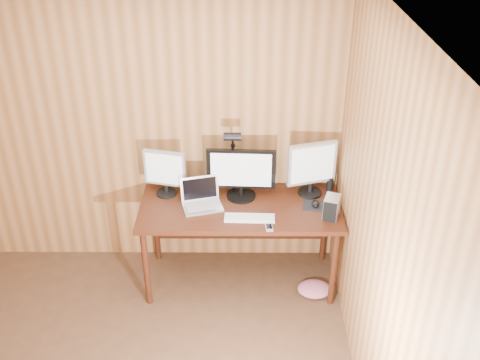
{
  "coord_description": "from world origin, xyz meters",
  "views": [
    {
      "loc": [
        0.95,
        -2.12,
        3.19
      ],
      "look_at": [
        0.93,
        1.58,
        1.02
      ],
      "focal_mm": 42.0,
      "sensor_mm": 36.0,
      "label": 1
    }
  ],
  "objects_px": {
    "laptop": "(201,199)",
    "keyboard": "(250,218)",
    "mouse": "(316,204)",
    "desk_lamp": "(233,151)",
    "phone": "(269,227)",
    "monitor_left": "(165,172)",
    "desk": "(240,214)",
    "speaker": "(330,184)",
    "monitor_center": "(241,173)",
    "monitor_right": "(312,167)",
    "hard_drive": "(332,207)"
  },
  "relations": [
    {
      "from": "hard_drive",
      "to": "desk_lamp",
      "type": "relative_size",
      "value": 0.31
    },
    {
      "from": "monitor_center",
      "to": "monitor_left",
      "type": "bearing_deg",
      "value": 179.43
    },
    {
      "from": "phone",
      "to": "monitor_left",
      "type": "bearing_deg",
      "value": 144.86
    },
    {
      "from": "desk",
      "to": "monitor_center",
      "type": "height_order",
      "value": "monitor_center"
    },
    {
      "from": "monitor_right",
      "to": "laptop",
      "type": "relative_size",
      "value": 1.3
    },
    {
      "from": "monitor_right",
      "to": "speaker",
      "type": "distance_m",
      "value": 0.26
    },
    {
      "from": "desk",
      "to": "mouse",
      "type": "relative_size",
      "value": 15.4
    },
    {
      "from": "desk",
      "to": "speaker",
      "type": "relative_size",
      "value": 12.54
    },
    {
      "from": "mouse",
      "to": "desk_lamp",
      "type": "bearing_deg",
      "value": 168.76
    },
    {
      "from": "monitor_center",
      "to": "monitor_right",
      "type": "xyz_separation_m",
      "value": [
        0.57,
        0.05,
        0.03
      ]
    },
    {
      "from": "monitor_left",
      "to": "laptop",
      "type": "bearing_deg",
      "value": -14.57
    },
    {
      "from": "desk",
      "to": "keyboard",
      "type": "distance_m",
      "value": 0.29
    },
    {
      "from": "laptop",
      "to": "keyboard",
      "type": "height_order",
      "value": "laptop"
    },
    {
      "from": "monitor_right",
      "to": "laptop",
      "type": "bearing_deg",
      "value": 174.35
    },
    {
      "from": "monitor_left",
      "to": "phone",
      "type": "xyz_separation_m",
      "value": [
        0.83,
        -0.48,
        -0.2
      ]
    },
    {
      "from": "monitor_center",
      "to": "keyboard",
      "type": "distance_m",
      "value": 0.39
    },
    {
      "from": "desk",
      "to": "phone",
      "type": "bearing_deg",
      "value": -59.42
    },
    {
      "from": "phone",
      "to": "desk_lamp",
      "type": "relative_size",
      "value": 0.18
    },
    {
      "from": "laptop",
      "to": "desk_lamp",
      "type": "xyz_separation_m",
      "value": [
        0.25,
        0.21,
        0.32
      ]
    },
    {
      "from": "monitor_center",
      "to": "hard_drive",
      "type": "xyz_separation_m",
      "value": [
        0.7,
        -0.29,
        -0.14
      ]
    },
    {
      "from": "monitor_left",
      "to": "mouse",
      "type": "height_order",
      "value": "monitor_left"
    },
    {
      "from": "laptop",
      "to": "mouse",
      "type": "height_order",
      "value": "laptop"
    },
    {
      "from": "laptop",
      "to": "desk_lamp",
      "type": "distance_m",
      "value": 0.46
    },
    {
      "from": "hard_drive",
      "to": "speaker",
      "type": "relative_size",
      "value": 1.44
    },
    {
      "from": "keyboard",
      "to": "speaker",
      "type": "relative_size",
      "value": 3.06
    },
    {
      "from": "monitor_right",
      "to": "hard_drive",
      "type": "height_order",
      "value": "monitor_right"
    },
    {
      "from": "monitor_right",
      "to": "hard_drive",
      "type": "xyz_separation_m",
      "value": [
        0.13,
        -0.34,
        -0.16
      ]
    },
    {
      "from": "monitor_left",
      "to": "desk_lamp",
      "type": "xyz_separation_m",
      "value": [
        0.55,
        0.05,
        0.16
      ]
    },
    {
      "from": "phone",
      "to": "speaker",
      "type": "bearing_deg",
      "value": 40.68
    },
    {
      "from": "laptop",
      "to": "hard_drive",
      "type": "bearing_deg",
      "value": -24.2
    },
    {
      "from": "monitor_left",
      "to": "monitor_center",
      "type": "bearing_deg",
      "value": 9.97
    },
    {
      "from": "monitor_left",
      "to": "keyboard",
      "type": "relative_size",
      "value": 1.01
    },
    {
      "from": "desk",
      "to": "mouse",
      "type": "xyz_separation_m",
      "value": [
        0.6,
        -0.07,
        0.14
      ]
    },
    {
      "from": "hard_drive",
      "to": "phone",
      "type": "bearing_deg",
      "value": -144.02
    },
    {
      "from": "laptop",
      "to": "hard_drive",
      "type": "distance_m",
      "value": 1.03
    },
    {
      "from": "hard_drive",
      "to": "speaker",
      "type": "distance_m",
      "value": 0.39
    },
    {
      "from": "monitor_left",
      "to": "monitor_right",
      "type": "height_order",
      "value": "monitor_right"
    },
    {
      "from": "monitor_center",
      "to": "keyboard",
      "type": "height_order",
      "value": "monitor_center"
    },
    {
      "from": "monitor_center",
      "to": "monitor_left",
      "type": "distance_m",
      "value": 0.62
    },
    {
      "from": "monitor_center",
      "to": "desk_lamp",
      "type": "xyz_separation_m",
      "value": [
        -0.07,
        0.09,
        0.15
      ]
    },
    {
      "from": "mouse",
      "to": "desk_lamp",
      "type": "height_order",
      "value": "desk_lamp"
    },
    {
      "from": "keyboard",
      "to": "hard_drive",
      "type": "relative_size",
      "value": 2.13
    },
    {
      "from": "mouse",
      "to": "monitor_left",
      "type": "bearing_deg",
      "value": 179.63
    },
    {
      "from": "desk",
      "to": "mouse",
      "type": "distance_m",
      "value": 0.62
    },
    {
      "from": "keyboard",
      "to": "monitor_right",
      "type": "bearing_deg",
      "value": 38.45
    },
    {
      "from": "desk",
      "to": "monitor_right",
      "type": "bearing_deg",
      "value": 11.7
    },
    {
      "from": "keyboard",
      "to": "desk_lamp",
      "type": "bearing_deg",
      "value": 109.74
    },
    {
      "from": "monitor_center",
      "to": "monitor_left",
      "type": "height_order",
      "value": "monitor_center"
    },
    {
      "from": "mouse",
      "to": "desk",
      "type": "bearing_deg",
      "value": -178.56
    },
    {
      "from": "monitor_center",
      "to": "monitor_left",
      "type": "xyz_separation_m",
      "value": [
        -0.61,
        0.04,
        -0.01
      ]
    }
  ]
}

